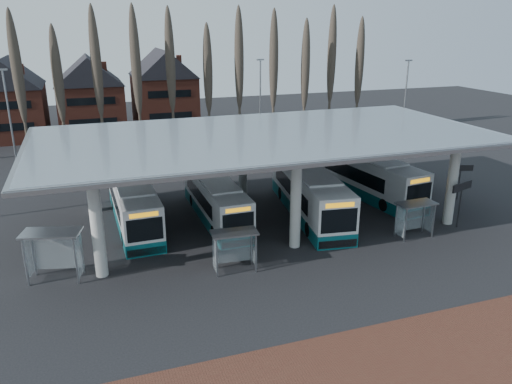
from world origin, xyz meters
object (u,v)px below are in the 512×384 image
object	(u,v)px
bus_0	(133,203)
bus_3	(365,176)
bus_1	(215,199)
shelter_0	(53,244)
bus_2	(309,193)
shelter_1	(234,242)
shelter_2	(414,211)

from	to	relation	value
bus_0	bus_3	distance (m)	19.12
bus_1	shelter_0	size ratio (longest dim) A/B	3.24
bus_0	bus_3	bearing A→B (deg)	-0.41
bus_1	bus_3	distance (m)	13.35
bus_2	bus_0	bearing A→B (deg)	176.90
shelter_0	shelter_1	xyz separation A→B (m)	(9.77, -2.31, -0.33)
bus_2	bus_3	world-z (taller)	bus_2
bus_3	bus_2	bearing A→B (deg)	-163.98
bus_1	shelter_1	size ratio (longest dim) A/B	4.04
bus_1	shelter_0	xyz separation A→B (m)	(-10.85, -6.02, 0.66)
bus_1	shelter_2	world-z (taller)	bus_1
shelter_1	bus_0	bearing A→B (deg)	121.41
shelter_2	bus_1	bearing A→B (deg)	145.62
bus_0	bus_1	bearing A→B (deg)	-10.66
shelter_1	bus_2	bearing A→B (deg)	45.15
bus_0	bus_3	xyz separation A→B (m)	(19.12, 0.21, 0.08)
bus_0	shelter_2	xyz separation A→B (m)	(17.56, -8.61, 0.24)
shelter_2	bus_2	bearing A→B (deg)	127.22
bus_1	bus_3	world-z (taller)	bus_3
shelter_0	shelter_2	bearing A→B (deg)	10.58
bus_0	shelter_1	xyz separation A→B (m)	(4.74, -9.31, 0.26)
bus_2	bus_3	bearing A→B (deg)	30.73
shelter_1	shelter_2	bearing A→B (deg)	7.58
bus_0	bus_1	world-z (taller)	bus_0
bus_2	shelter_1	bearing A→B (deg)	-131.29
shelter_1	shelter_2	distance (m)	12.84
bus_2	shelter_1	size ratio (longest dim) A/B	4.72
bus_3	shelter_1	bearing A→B (deg)	-153.18
bus_3	shelter_2	distance (m)	8.96
bus_0	bus_2	world-z (taller)	bus_2
shelter_0	bus_3	bearing A→B (deg)	31.29
bus_2	bus_3	size ratio (longest dim) A/B	1.03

